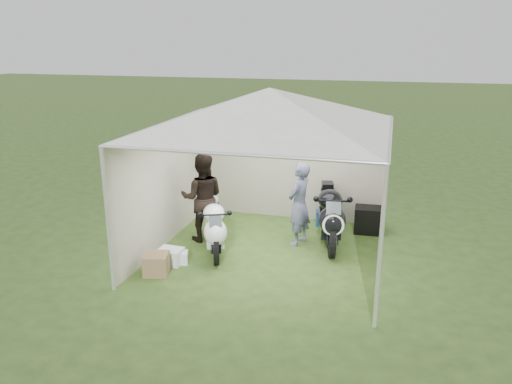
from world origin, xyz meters
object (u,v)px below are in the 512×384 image
at_px(crate_0, 171,256).
at_px(crate_1, 156,264).
at_px(paddock_stand, 326,218).
at_px(equipment_box, 368,220).
at_px(motorcycle_white, 214,226).
at_px(person_blue_jacket, 299,204).
at_px(crate_2, 180,258).
at_px(person_dark_jacket, 203,198).
at_px(motorcycle_black, 330,215).
at_px(canopy_tent, 270,113).

height_order(crate_0, crate_1, crate_1).
relative_size(paddock_stand, equipment_box, 0.79).
bearing_deg(motorcycle_white, crate_1, -141.84).
distance_m(person_blue_jacket, crate_0, 2.56).
bearing_deg(crate_2, person_dark_jacket, 89.15).
bearing_deg(person_dark_jacket, motorcycle_white, 113.16).
distance_m(paddock_stand, person_blue_jacket, 1.34).
xyz_separation_m(paddock_stand, crate_0, (-2.37, -2.58, -0.02)).
relative_size(motorcycle_black, person_blue_jacket, 1.32).
height_order(person_dark_jacket, person_blue_jacket, person_dark_jacket).
bearing_deg(motorcycle_white, paddock_stand, 24.38).
bearing_deg(crate_1, paddock_stand, 51.00).
relative_size(person_dark_jacket, crate_2, 6.04).
xyz_separation_m(person_dark_jacket, person_blue_jacket, (1.83, 0.29, -0.06)).
distance_m(person_blue_jacket, crate_2, 2.43).
relative_size(motorcycle_white, paddock_stand, 4.12).
bearing_deg(motorcycle_black, motorcycle_white, -165.80).
bearing_deg(equipment_box, motorcycle_white, -146.91).
height_order(motorcycle_white, crate_0, motorcycle_white).
relative_size(person_dark_jacket, equipment_box, 3.23).
relative_size(canopy_tent, motorcycle_black, 2.67).
xyz_separation_m(motorcycle_white, paddock_stand, (1.80, 1.89, -0.34)).
bearing_deg(motorcycle_white, canopy_tent, -8.80).
bearing_deg(person_blue_jacket, person_dark_jacket, -62.25).
relative_size(motorcycle_white, equipment_box, 3.24).
bearing_deg(crate_1, crate_2, 66.69).
bearing_deg(equipment_box, crate_0, -143.16).
bearing_deg(motorcycle_white, person_dark_jacket, 107.62).
bearing_deg(person_blue_jacket, paddock_stand, 179.79).
bearing_deg(person_blue_jacket, crate_1, -28.46).
distance_m(paddock_stand, crate_0, 3.51).
height_order(motorcycle_black, equipment_box, motorcycle_black).
bearing_deg(equipment_box, motorcycle_black, -130.44).
xyz_separation_m(equipment_box, crate_2, (-3.09, -2.37, -0.16)).
xyz_separation_m(paddock_stand, person_blue_jacket, (-0.38, -1.11, 0.64)).
bearing_deg(crate_2, person_blue_jacket, 37.53).
bearing_deg(motorcycle_black, equipment_box, 38.41).
distance_m(crate_0, crate_2, 0.16).
height_order(canopy_tent, crate_2, canopy_tent).
xyz_separation_m(motorcycle_white, person_blue_jacket, (1.42, 0.79, 0.30)).
distance_m(motorcycle_white, crate_2, 0.86).
bearing_deg(crate_2, motorcycle_white, 55.85).
bearing_deg(person_dark_jacket, paddock_stand, -164.28).
xyz_separation_m(canopy_tent, paddock_stand, (0.84, 1.67, -2.42)).
xyz_separation_m(motorcycle_white, person_dark_jacket, (-0.41, 0.50, 0.36)).
bearing_deg(crate_2, canopy_tent, 31.72).
bearing_deg(equipment_box, crate_2, -142.55).
xyz_separation_m(motorcycle_black, person_dark_jacket, (-2.40, -0.44, 0.27)).
relative_size(canopy_tent, crate_2, 19.90).
bearing_deg(crate_0, motorcycle_white, 50.25).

